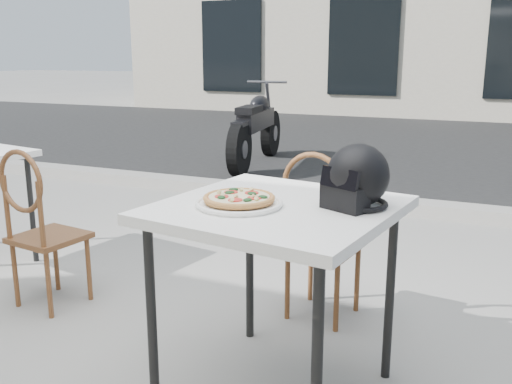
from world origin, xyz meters
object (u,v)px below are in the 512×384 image
at_px(plate, 239,203).
at_px(pizza, 239,198).
at_px(cafe_chair_main, 319,228).
at_px(cafe_chair_side, 38,221).
at_px(helmet, 356,179).
at_px(motorcycle, 257,129).
at_px(cafe_table_main, 277,222).

distance_m(plate, pizza, 0.02).
relative_size(cafe_chair_main, cafe_chair_side, 1.01).
distance_m(helmet, cafe_chair_main, 0.84).
bearing_deg(cafe_chair_main, cafe_chair_side, 25.48).
xyz_separation_m(plate, motorcycle, (-2.01, 4.79, -0.37)).
relative_size(pizza, cafe_chair_side, 0.38).
xyz_separation_m(cafe_table_main, pizza, (-0.13, -0.08, 0.11)).
bearing_deg(motorcycle, cafe_chair_main, -70.11).
bearing_deg(motorcycle, pizza, -75.04).
height_order(cafe_table_main, pizza, pizza).
height_order(plate, cafe_chair_main, cafe_chair_main).
bearing_deg(helmet, pizza, -134.09).
distance_m(helmet, motorcycle, 5.25).
bearing_deg(cafe_chair_side, cafe_table_main, 178.34).
height_order(cafe_table_main, helmet, helmet).
bearing_deg(cafe_chair_side, cafe_chair_main, -154.29).
bearing_deg(cafe_chair_main, motorcycle, -54.68).
xyz_separation_m(cafe_table_main, cafe_chair_side, (-1.51, 0.25, -0.24)).
height_order(plate, motorcycle, motorcycle).
bearing_deg(plate, cafe_table_main, 32.88).
height_order(helmet, motorcycle, helmet).
bearing_deg(helmet, plate, -134.08).
bearing_deg(pizza, motorcycle, 112.79).
height_order(cafe_table_main, plate, plate).
distance_m(pizza, motorcycle, 5.21).
xyz_separation_m(plate, cafe_chair_main, (0.08, 0.81, -0.32)).
bearing_deg(cafe_table_main, plate, -147.12).
bearing_deg(cafe_chair_main, plate, 91.91).
bearing_deg(helmet, motorcycle, 141.79).
relative_size(pizza, cafe_chair_main, 0.38).
xyz_separation_m(plate, cafe_chair_side, (-1.39, 0.34, -0.32)).
distance_m(cafe_table_main, helmet, 0.35).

